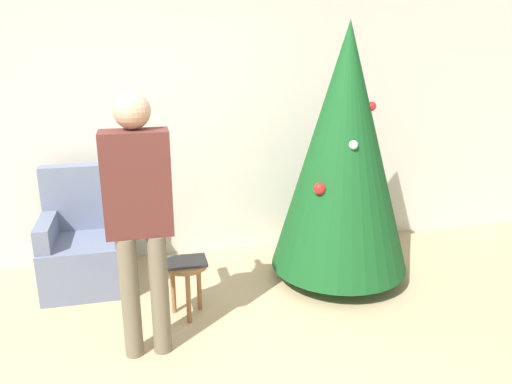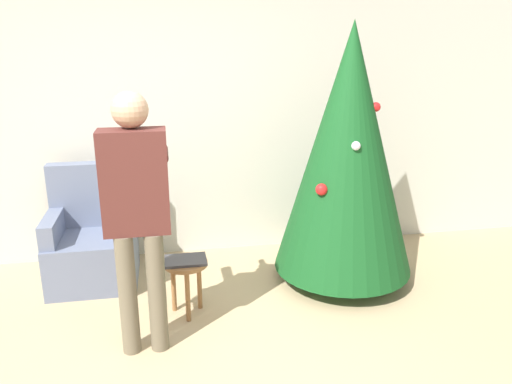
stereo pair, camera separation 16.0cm
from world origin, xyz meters
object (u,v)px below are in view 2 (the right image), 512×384
(armchair, at_px, (93,242))
(side_stool, at_px, (186,272))
(christmas_tree, at_px, (348,151))
(person_standing, at_px, (136,202))

(armchair, distance_m, side_stool, 1.05)
(christmas_tree, height_order, side_stool, christmas_tree)
(christmas_tree, height_order, armchair, christmas_tree)
(christmas_tree, relative_size, armchair, 2.18)
(christmas_tree, bearing_deg, armchair, 169.64)
(side_stool, bearing_deg, christmas_tree, 13.98)
(person_standing, bearing_deg, side_stool, 50.14)
(person_standing, relative_size, side_stool, 3.99)
(armchair, relative_size, side_stool, 2.30)
(armchair, bearing_deg, person_standing, -67.18)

